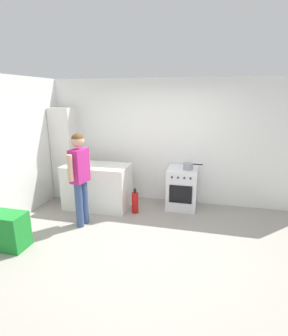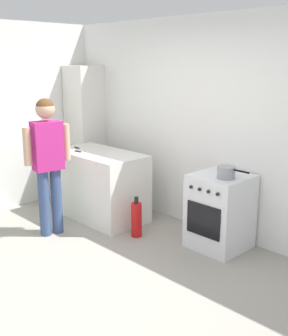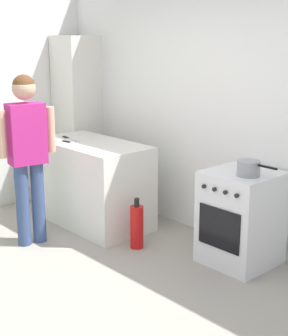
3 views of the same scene
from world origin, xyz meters
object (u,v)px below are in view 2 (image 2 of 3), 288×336
pot (226,172)px  larder_cabinet (85,132)px  oven_left (220,211)px  fire_extinguisher (136,219)px  knife_paring (76,151)px  person (48,155)px  knife_bread (81,149)px

pot → larder_cabinet: larder_cabinet is taller
oven_left → fire_extinguisher: oven_left is taller
knife_paring → larder_cabinet: bearing=136.8°
pot → larder_cabinet: 2.77m
pot → knife_paring: 2.10m
knife_paring → person: bearing=-65.0°
knife_paring → fire_extinguisher: size_ratio=0.42×
oven_left → pot: 0.51m
oven_left → knife_paring: bearing=-163.6°
knife_bread → person: bearing=-64.1°
knife_bread → knife_paring: same height
knife_paring → oven_left: bearing=16.4°
fire_extinguisher → larder_cabinet: size_ratio=0.25×
knife_paring → pot: bearing=13.5°
oven_left → larder_cabinet: 2.71m
knife_paring → person: size_ratio=0.13×
person → larder_cabinet: size_ratio=0.83×
pot → fire_extinguisher: pot is taller
knife_bread → knife_paring: (0.07, -0.12, 0.00)m
knife_bread → fire_extinguisher: size_ratio=0.70×
pot → fire_extinguisher: bearing=-157.8°
pot → knife_paring: (-2.05, -0.49, -0.01)m
fire_extinguisher → knife_bread: bearing=178.5°
person → pot: bearing=31.8°
knife_bread → knife_paring: 0.14m
fire_extinguisher → knife_paring: bearing=-175.1°
larder_cabinet → knife_paring: bearing=-43.2°
oven_left → pot: size_ratio=2.26×
pot → knife_bread: 2.15m
oven_left → pot: pot is taller
knife_bread → person: (0.35, -0.72, 0.09)m
pot → fire_extinguisher: (-0.98, -0.40, -0.70)m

